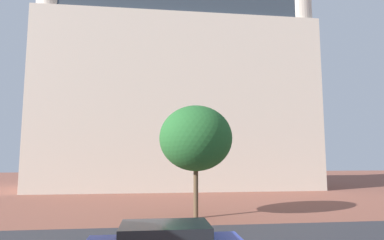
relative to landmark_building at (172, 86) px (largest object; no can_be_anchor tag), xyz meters
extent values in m
cube|color=beige|center=(0.64, 0.19, -2.32)|extent=(28.85, 10.27, 17.76)
cube|color=#2D3842|center=(0.64, 0.19, 7.76)|extent=(26.55, 9.45, 2.40)
cube|color=beige|center=(-3.47, 0.19, 4.56)|extent=(5.77, 5.77, 31.52)
cylinder|color=beige|center=(-12.29, -3.45, -0.32)|extent=(2.80, 2.80, 21.76)
cylinder|color=beige|center=(13.57, -3.45, -0.32)|extent=(2.80, 2.80, 21.77)
cube|color=black|center=(-1.55, -25.37, -10.01)|extent=(2.53, 1.60, 0.47)
cylinder|color=brown|center=(0.42, -17.14, -9.84)|extent=(0.26, 0.26, 2.73)
ellipsoid|color=#235B28|center=(0.42, -17.14, -6.83)|extent=(4.09, 4.09, 3.68)
camera|label=1|loc=(-1.88, -34.65, -7.88)|focal=29.43mm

